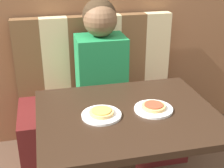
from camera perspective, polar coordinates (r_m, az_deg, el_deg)
name	(u,v)px	position (r m, az deg, el deg)	size (l,w,h in m)	color
booth_seat	(102,127)	(2.35, -1.87, -7.85)	(1.16, 0.56, 0.43)	#5B1919
booth_backrest	(95,53)	(2.35, -3.17, 5.60)	(1.16, 0.09, 0.57)	brown
dining_table	(127,129)	(1.59, 2.76, -8.27)	(0.88, 0.71, 0.70)	black
person	(101,52)	(2.11, -2.11, 5.83)	(0.33, 0.26, 0.72)	#1E8447
plate_left	(101,115)	(1.51, -1.94, -5.69)	(0.19, 0.19, 0.01)	white
plate_right	(153,109)	(1.57, 7.59, -4.56)	(0.19, 0.19, 0.01)	white
pizza_left	(101,112)	(1.50, -1.95, -5.17)	(0.12, 0.12, 0.02)	tan
pizza_right	(154,106)	(1.56, 7.62, -4.06)	(0.12, 0.12, 0.02)	tan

